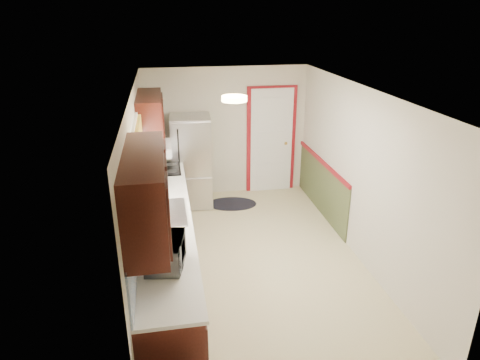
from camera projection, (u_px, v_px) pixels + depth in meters
name	position (u px, v px, depth m)	size (l,w,h in m)	color
room_shell	(254.00, 182.00, 5.68)	(3.20, 5.20, 2.52)	beige
kitchen_run	(163.00, 226.00, 5.35)	(0.63, 4.00, 2.20)	#34110B
back_wall_trim	(282.00, 150.00, 7.98)	(1.12, 2.30, 2.08)	maroon
ceiling_fixture	(234.00, 99.00, 5.01)	(0.30, 0.30, 0.06)	#FFD88C
microwave	(165.00, 250.00, 4.24)	(0.52, 0.29, 0.36)	white
refrigerator	(192.00, 162.00, 7.58)	(0.71, 0.70, 1.64)	#B7B7BC
rug	(232.00, 204.00, 7.86)	(0.90, 0.58, 0.01)	black
cooktop	(164.00, 169.00, 6.85)	(0.53, 0.64, 0.02)	black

